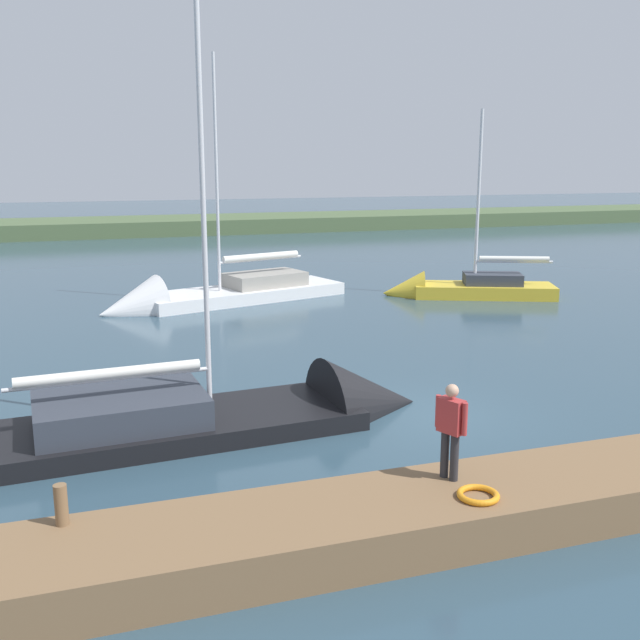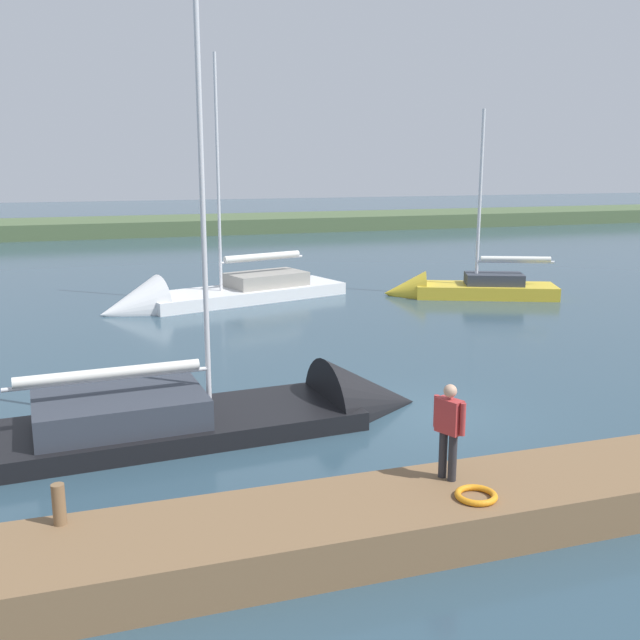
% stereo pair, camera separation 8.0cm
% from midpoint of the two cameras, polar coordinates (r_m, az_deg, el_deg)
% --- Properties ---
extents(ground_plane, '(200.00, 200.00, 0.00)m').
position_cam_midpoint_polar(ground_plane, '(17.26, 8.05, -7.49)').
color(ground_plane, '#2D4756').
extents(far_shoreline, '(180.00, 8.00, 2.40)m').
position_cam_midpoint_polar(far_shoreline, '(62.53, -11.56, 6.72)').
color(far_shoreline, '#4C603D').
rests_on(far_shoreline, ground_plane).
extents(dock_pier, '(20.67, 2.05, 0.72)m').
position_cam_midpoint_polar(dock_pier, '(13.20, 17.90, -12.71)').
color(dock_pier, brown).
rests_on(dock_pier, ground_plane).
extents(mooring_post_near, '(0.19, 0.19, 0.61)m').
position_cam_midpoint_polar(mooring_post_near, '(11.33, -19.77, -13.43)').
color(mooring_post_near, brown).
rests_on(mooring_post_near, dock_pier).
extents(life_ring_buoy, '(0.66, 0.66, 0.10)m').
position_cam_midpoint_polar(life_ring_buoy, '(11.81, 12.06, -13.23)').
color(life_ring_buoy, orange).
rests_on(life_ring_buoy, dock_pier).
extents(sailboat_far_left, '(10.40, 3.34, 11.42)m').
position_cam_midpoint_polar(sailboat_far_left, '(16.62, -5.36, -7.68)').
color(sailboat_far_left, black).
rests_on(sailboat_far_left, ground_plane).
extents(sailboat_near_dock, '(10.98, 5.60, 11.27)m').
position_cam_midpoint_polar(sailboat_near_dock, '(30.52, -9.35, 1.49)').
color(sailboat_near_dock, white).
rests_on(sailboat_near_dock, ground_plane).
extents(sailboat_behind_pier, '(7.59, 4.67, 8.83)m').
position_cam_midpoint_polar(sailboat_behind_pier, '(32.53, 10.48, 2.19)').
color(sailboat_behind_pier, gold).
rests_on(sailboat_behind_pier, ground_plane).
extents(person_on_dock, '(0.38, 0.58, 1.61)m').
position_cam_midpoint_polar(person_on_dock, '(12.06, 9.99, -8.11)').
color(person_on_dock, '#28282D').
rests_on(person_on_dock, dock_pier).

